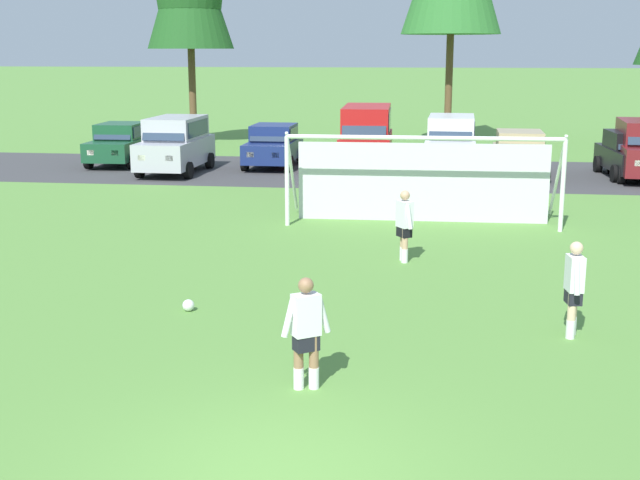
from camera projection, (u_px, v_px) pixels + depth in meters
name	position (u px, v px, depth m)	size (l,w,h in m)	color
ground_plane	(371.00, 220.00, 23.98)	(400.00, 400.00, 0.00)	#598C3D
parking_lot_strip	(388.00, 172.00, 33.08)	(52.00, 8.40, 0.01)	#3D3D3F
soccer_ball	(188.00, 305.00, 15.60)	(0.22, 0.22, 0.22)	white
soccer_goal	(422.00, 177.00, 23.28)	(7.46, 2.09, 2.57)	white
player_midfield_center	(574.00, 289.00, 14.07)	(0.29, 0.75, 1.64)	beige
player_defender_far	(404.00, 226.00, 19.08)	(0.42, 0.70, 1.64)	tan
player_winger_left	(306.00, 334.00, 11.88)	(0.70, 0.42, 1.64)	#936B4C
parked_car_slot_far_left	(120.00, 144.00, 35.16)	(2.13, 4.25, 1.72)	#194C2D
parked_car_slot_left	(176.00, 144.00, 32.80)	(2.21, 4.64, 2.16)	#B2B2BC
parked_car_slot_center_left	(274.00, 146.00, 34.50)	(2.07, 4.22, 1.72)	navy
parked_car_slot_center	(367.00, 136.00, 33.71)	(2.30, 4.85, 2.52)	red
parked_car_slot_center_right	(451.00, 143.00, 33.37)	(2.26, 4.66, 2.16)	silver
parked_car_slot_right	(519.00, 154.00, 31.80)	(2.12, 4.24, 1.72)	tan
parked_car_slot_end	(632.00, 154.00, 31.69)	(2.21, 4.29, 1.72)	black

